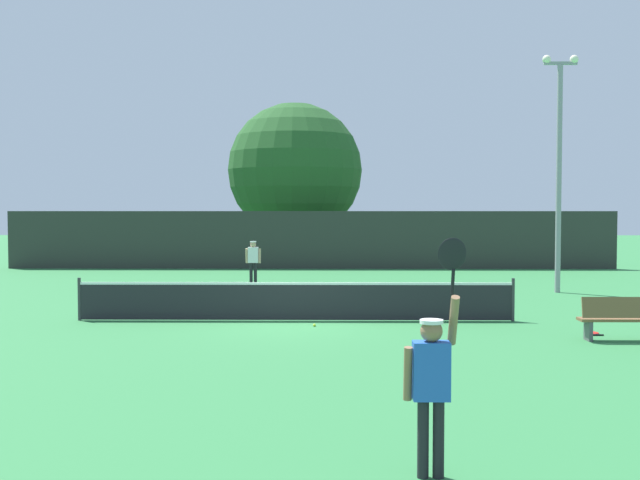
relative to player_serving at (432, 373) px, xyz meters
The scene contains 13 objects.
ground_plane 11.12m from the player_serving, 99.91° to the left, with size 120.00×120.00×0.00m, color #2D723D.
tennis_net 11.08m from the player_serving, 99.91° to the left, with size 10.89×0.08×1.07m.
perimeter_fence 27.17m from the player_serving, 94.02° to the left, with size 28.22×0.12×2.68m, color #2D332D.
player_serving is the anchor object (origin of this frame).
player_receiving 20.43m from the player_serving, 100.96° to the left, with size 0.57×0.23×1.58m.
tennis_ball 10.14m from the player_serving, 98.07° to the left, with size 0.07×0.07×0.07m, color #CCE033.
spare_racket 10.31m from the player_serving, 61.92° to the left, with size 0.28×0.52×0.04m.
courtside_bench 9.61m from the player_serving, 57.70° to the left, with size 1.80×0.44×0.95m.
light_pole 18.84m from the player_serving, 69.32° to the left, with size 1.18×0.28×7.84m.
large_tree 33.12m from the player_serving, 95.08° to the left, with size 7.20×7.20×8.46m.
parked_car_near 34.72m from the player_serving, 105.97° to the left, with size 2.03×4.26×1.69m.
parked_car_mid 34.56m from the player_serving, 82.36° to the left, with size 2.28×4.36×1.69m.
parked_car_far 36.36m from the player_serving, 76.60° to the left, with size 2.35×4.38×1.69m.
Camera 1 is at (0.84, -18.64, 2.80)m, focal length 42.29 mm.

